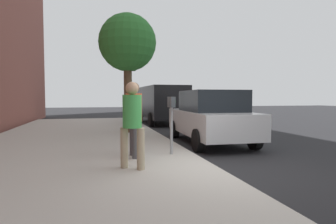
# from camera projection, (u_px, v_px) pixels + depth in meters

# --- Properties ---
(ground_plane) EXTENTS (80.00, 80.00, 0.00)m
(ground_plane) POSITION_uv_depth(u_px,v_px,m) (215.00, 172.00, 5.75)
(ground_plane) COLOR #232326
(ground_plane) RESTS_ON ground
(sidewalk_slab) EXTENTS (28.00, 6.00, 0.15)m
(sidewalk_slab) POSITION_uv_depth(u_px,v_px,m) (60.00, 179.00, 5.00)
(sidewalk_slab) COLOR #B7B2A8
(sidewalk_slab) RESTS_ON ground_plane
(parking_meter) EXTENTS (0.36, 0.12, 1.41)m
(parking_meter) POSITION_uv_depth(u_px,v_px,m) (171.00, 113.00, 6.80)
(parking_meter) COLOR gray
(parking_meter) RESTS_ON sidewalk_slab
(pedestrian_at_meter) EXTENTS (0.53, 0.38, 1.75)m
(pedestrian_at_meter) POSITION_uv_depth(u_px,v_px,m) (134.00, 113.00, 6.49)
(pedestrian_at_meter) COLOR #47474C
(pedestrian_at_meter) RESTS_ON sidewalk_slab
(pedestrian_bystander) EXTENTS (0.37, 0.44, 1.69)m
(pedestrian_bystander) POSITION_uv_depth(u_px,v_px,m) (132.00, 118.00, 5.41)
(pedestrian_bystander) COLOR tan
(pedestrian_bystander) RESTS_ON sidewalk_slab
(parked_sedan_near) EXTENTS (4.47, 2.11, 1.77)m
(parked_sedan_near) POSITION_uv_depth(u_px,v_px,m) (210.00, 117.00, 9.36)
(parked_sedan_near) COLOR silver
(parked_sedan_near) RESTS_ON ground_plane
(parked_van_far) EXTENTS (5.24, 2.21, 2.18)m
(parked_van_far) POSITION_uv_depth(u_px,v_px,m) (161.00, 102.00, 16.55)
(parked_van_far) COLOR black
(parked_van_far) RESTS_ON ground_plane
(street_tree) EXTENTS (2.26, 2.26, 4.69)m
(street_tree) POSITION_uv_depth(u_px,v_px,m) (128.00, 44.00, 11.00)
(street_tree) COLOR brown
(street_tree) RESTS_ON sidewalk_slab
(traffic_signal) EXTENTS (0.24, 0.44, 3.60)m
(traffic_signal) POSITION_uv_depth(u_px,v_px,m) (132.00, 78.00, 14.47)
(traffic_signal) COLOR black
(traffic_signal) RESTS_ON sidewalk_slab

